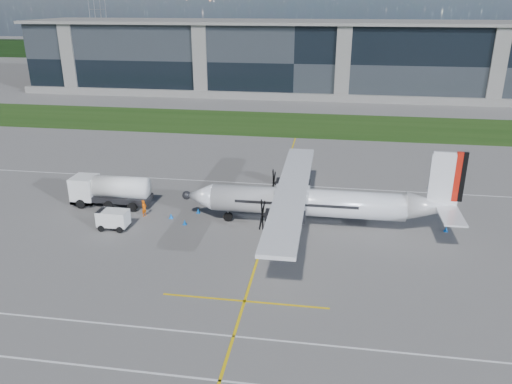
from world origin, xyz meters
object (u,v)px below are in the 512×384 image
baggage_tug (113,220)px  safety_cone_tail (446,229)px  fuel_tanker_truck (105,191)px  safety_cone_nose_port (185,222)px  pylon_west (98,14)px  turboprop_aircraft (318,188)px  safety_cone_nose_stbd (198,211)px  ground_crew_person (144,207)px  safety_cone_fwd (171,216)px

baggage_tug → safety_cone_tail: 30.78m
fuel_tanker_truck → safety_cone_tail: (33.61, -1.26, -1.35)m
safety_cone_tail → safety_cone_nose_port: same height
pylon_west → safety_cone_tail: pylon_west is taller
turboprop_aircraft → fuel_tanker_truck: (-21.72, 2.04, -2.33)m
baggage_tug → safety_cone_tail: baggage_tug is taller
safety_cone_tail → safety_cone_nose_stbd: bearing=178.4°
pylon_west → ground_crew_person: pylon_west is taller
turboprop_aircraft → safety_cone_nose_port: size_ratio=52.46×
fuel_tanker_truck → safety_cone_nose_port: fuel_tanker_truck is taller
fuel_tanker_truck → turboprop_aircraft: bearing=-5.4°
turboprop_aircraft → ground_crew_person: bearing=-179.8°
safety_cone_nose_stbd → safety_cone_nose_port: bearing=-101.2°
turboprop_aircraft → fuel_tanker_truck: turboprop_aircraft is taller
pylon_west → safety_cone_fwd: (73.39, -142.94, -14.75)m
safety_cone_tail → safety_cone_nose_port: 24.33m
pylon_west → turboprop_aircraft: (87.48, -142.75, -11.07)m
safety_cone_fwd → safety_cone_nose_port: (1.74, -1.22, 0.00)m
safety_cone_tail → safety_cone_fwd: size_ratio=1.00×
safety_cone_tail → safety_cone_nose_stbd: 23.68m
safety_cone_tail → baggage_tug: bearing=-172.5°
safety_cone_tail → safety_cone_fwd: same height
pylon_west → safety_cone_tail: bearing=-55.0°
baggage_tug → safety_cone_tail: (30.50, 4.03, -0.64)m
pylon_west → safety_cone_nose_stbd: bearing=-61.8°
fuel_tanker_truck → safety_cone_nose_port: size_ratio=17.07×
fuel_tanker_truck → safety_cone_fwd: 8.07m
baggage_tug → safety_cone_tail: bearing=7.5°
baggage_tug → safety_cone_fwd: bearing=34.0°
baggage_tug → safety_cone_nose_port: 6.57m
pylon_west → baggage_tug: 162.04m
ground_crew_person → safety_cone_nose_port: bearing=-92.0°
ground_crew_person → safety_cone_fwd: (2.75, -0.15, -0.70)m
pylon_west → fuel_tanker_truck: size_ratio=3.52×
ground_crew_person → safety_cone_fwd: 2.84m
baggage_tug → pylon_west: bearing=115.3°
pylon_west → safety_cone_tail: 173.91m
baggage_tug → ground_crew_person: bearing=61.0°
baggage_tug → turboprop_aircraft: bearing=9.9°
pylon_west → baggage_tug: (68.86, -146.00, -14.11)m
pylon_west → safety_cone_nose_port: bearing=-62.5°
turboprop_aircraft → safety_cone_nose_stbd: bearing=173.0°
fuel_tanker_truck → safety_cone_nose_stbd: fuel_tanker_truck is taller
turboprop_aircraft → safety_cone_nose_port: (-12.34, -1.41, -3.68)m
safety_cone_tail → safety_cone_nose_stbd: (-23.67, 0.66, 0.00)m
safety_cone_tail → safety_cone_nose_port: size_ratio=1.00×
baggage_tug → safety_cone_fwd: baggage_tug is taller
turboprop_aircraft → safety_cone_tail: size_ratio=52.46×
safety_cone_nose_stbd → safety_cone_fwd: (-2.31, -1.63, 0.00)m
safety_cone_nose_port → safety_cone_fwd: bearing=145.0°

